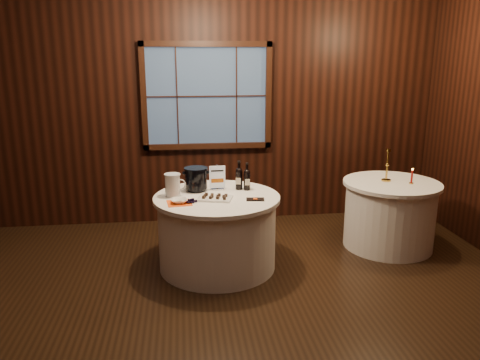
{
  "coord_description": "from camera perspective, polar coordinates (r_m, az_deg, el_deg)",
  "views": [
    {
      "loc": [
        -0.33,
        -3.52,
        2.13
      ],
      "look_at": [
        0.22,
        0.9,
        0.96
      ],
      "focal_mm": 35.0,
      "sensor_mm": 36.0,
      "label": 1
    }
  ],
  "objects": [
    {
      "name": "main_table",
      "position": [
        4.85,
        -2.79,
        -6.28
      ],
      "size": [
        1.28,
        1.28,
        0.77
      ],
      "color": "white",
      "rests_on": "ground"
    },
    {
      "name": "sign_stand",
      "position": [
        4.92,
        -2.79,
        -0.16
      ],
      "size": [
        0.17,
        0.09,
        0.27
      ],
      "rotation": [
        0.0,
        0.0,
        0.05
      ],
      "color": "#B1B1B8",
      "rests_on": "main_table"
    },
    {
      "name": "port_bottle_right",
      "position": [
        4.91,
        0.85,
        0.21
      ],
      "size": [
        0.07,
        0.07,
        0.29
      ],
      "rotation": [
        0.0,
        0.0,
        -0.0
      ],
      "color": "black",
      "rests_on": "main_table"
    },
    {
      "name": "back_wall",
      "position": [
        6.04,
        -4.04,
        9.17
      ],
      "size": [
        6.0,
        0.1,
        3.0
      ],
      "color": "black",
      "rests_on": "ground"
    },
    {
      "name": "glass_pitcher",
      "position": [
        4.73,
        -8.19,
        -0.6
      ],
      "size": [
        0.22,
        0.16,
        0.23
      ],
      "rotation": [
        0.0,
        0.0,
        -0.03
      ],
      "color": "silver",
      "rests_on": "main_table"
    },
    {
      "name": "red_candle",
      "position": [
        5.5,
        20.2,
        0.27
      ],
      "size": [
        0.05,
        0.05,
        0.18
      ],
      "color": "#B89239",
      "rests_on": "side_table"
    },
    {
      "name": "brass_candlestick",
      "position": [
        5.51,
        17.47,
        1.23
      ],
      "size": [
        0.1,
        0.1,
        0.37
      ],
      "color": "#B89239",
      "rests_on": "side_table"
    },
    {
      "name": "chocolate_plate",
      "position": [
        4.61,
        -3.09,
        -2.15
      ],
      "size": [
        0.38,
        0.3,
        0.05
      ],
      "rotation": [
        0.0,
        0.0,
        -0.27
      ],
      "color": "white",
      "rests_on": "main_table"
    },
    {
      "name": "ground",
      "position": [
        4.13,
        -1.59,
        -16.31
      ],
      "size": [
        6.0,
        6.0,
        0.0
      ],
      "primitive_type": "plane",
      "color": "black",
      "rests_on": "ground"
    },
    {
      "name": "ice_bucket",
      "position": [
        4.89,
        -5.38,
        0.16
      ],
      "size": [
        0.25,
        0.25,
        0.25
      ],
      "color": "black",
      "rests_on": "main_table"
    },
    {
      "name": "port_bottle_left",
      "position": [
        4.93,
        -0.12,
        0.36
      ],
      "size": [
        0.07,
        0.08,
        0.31
      ],
      "rotation": [
        0.0,
        0.0,
        -0.34
      ],
      "color": "black",
      "rests_on": "main_table"
    },
    {
      "name": "grape_bunch",
      "position": [
        4.5,
        -5.92,
        -2.62
      ],
      "size": [
        0.18,
        0.1,
        0.04
      ],
      "rotation": [
        0.0,
        0.0,
        0.34
      ],
      "color": "black",
      "rests_on": "main_table"
    },
    {
      "name": "cracker_bowl",
      "position": [
        4.53,
        -7.43,
        -2.54
      ],
      "size": [
        0.16,
        0.16,
        0.04
      ],
      "primitive_type": "imported",
      "rotation": [
        0.0,
        0.0,
        0.02
      ],
      "color": "white",
      "rests_on": "orange_napkin"
    },
    {
      "name": "side_table",
      "position": [
        5.63,
        17.74,
        -3.98
      ],
      "size": [
        1.08,
        1.08,
        0.77
      ],
      "color": "white",
      "rests_on": "ground"
    },
    {
      "name": "chocolate_box",
      "position": [
        4.59,
        1.87,
        -2.37
      ],
      "size": [
        0.18,
        0.11,
        0.01
      ],
      "primitive_type": "cube",
      "rotation": [
        0.0,
        0.0,
        -0.12
      ],
      "color": "black",
      "rests_on": "main_table"
    },
    {
      "name": "orange_napkin",
      "position": [
        4.53,
        -7.42,
        -2.8
      ],
      "size": [
        0.25,
        0.25,
        0.0
      ],
      "primitive_type": "cube",
      "rotation": [
        0.0,
        0.0,
        0.12
      ],
      "color": "#FE5715",
      "rests_on": "main_table"
    }
  ]
}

